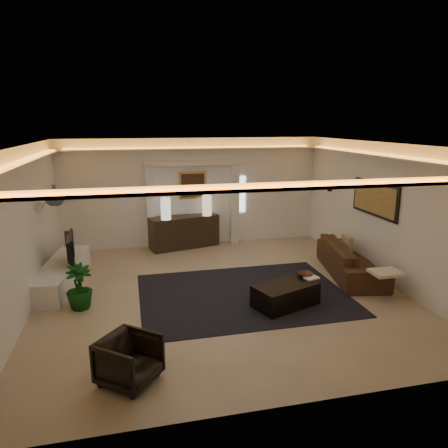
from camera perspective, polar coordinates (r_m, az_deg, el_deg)
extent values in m
plane|color=tan|center=(8.36, -0.41, -9.40)|extent=(7.00, 7.00, 0.00)
plane|color=white|center=(7.69, -0.45, 10.88)|extent=(7.00, 7.00, 0.00)
plane|color=white|center=(11.27, -4.34, 4.37)|extent=(7.00, 0.00, 7.00)
plane|color=white|center=(4.71, 9.06, -9.44)|extent=(7.00, 0.00, 7.00)
plane|color=white|center=(7.93, -25.94, -1.05)|extent=(0.00, 7.00, 7.00)
plane|color=white|center=(9.29, 21.14, 1.43)|extent=(0.00, 7.00, 7.00)
cube|color=silver|center=(7.71, -0.45, 8.80)|extent=(7.00, 7.00, 0.04)
cube|color=white|center=(11.55, 2.34, 4.12)|extent=(0.25, 0.03, 1.00)
cube|color=black|center=(8.27, 2.64, -9.63)|extent=(4.00, 3.00, 0.01)
cube|color=silver|center=(11.13, -10.09, 2.24)|extent=(0.22, 0.20, 2.20)
cube|color=silver|center=(11.47, 1.47, 2.79)|extent=(0.22, 0.20, 2.20)
cube|color=silver|center=(11.07, -4.33, 8.38)|extent=(2.52, 0.20, 0.12)
cube|color=tan|center=(11.21, -4.33, 5.36)|extent=(0.74, 0.04, 0.74)
cube|color=#4C2D1E|center=(11.19, -4.31, 5.34)|extent=(0.62, 0.02, 0.62)
cube|color=black|center=(9.48, 20.11, 3.29)|extent=(0.04, 1.64, 0.74)
cube|color=tan|center=(9.46, 19.99, 3.29)|extent=(0.02, 1.50, 0.62)
cylinder|color=black|center=(11.05, 14.39, 5.00)|extent=(0.12, 0.12, 0.22)
cube|color=silver|center=(9.22, -23.87, 2.35)|extent=(0.10, 0.55, 0.04)
cube|color=black|center=(11.21, -5.51, -1.20)|extent=(1.92, 1.00, 0.92)
cylinder|color=white|center=(10.72, -8.03, 1.83)|extent=(0.31, 0.31, 0.57)
cylinder|color=beige|center=(11.09, -2.36, 2.35)|extent=(0.28, 0.28, 0.55)
cube|color=white|center=(9.31, -21.51, -6.43)|extent=(0.98, 2.59, 0.47)
imported|color=black|center=(9.07, -20.85, -3.36)|extent=(1.08, 0.27, 0.61)
cylinder|color=#33261C|center=(10.38, -20.76, -1.91)|extent=(0.17, 0.17, 0.36)
imported|color=slate|center=(9.00, -22.35, 3.71)|extent=(0.41, 0.41, 0.41)
imported|color=#0D3D0F|center=(7.98, -19.35, -8.20)|extent=(0.58, 0.58, 0.82)
imported|color=#4F3420|center=(9.59, 17.14, -4.68)|extent=(2.56, 1.42, 0.71)
cube|color=beige|center=(8.40, 21.40, -6.25)|extent=(0.55, 0.45, 0.06)
cube|color=tan|center=(9.94, 16.62, -2.80)|extent=(0.20, 0.45, 0.43)
cube|color=black|center=(7.78, 8.45, -9.72)|extent=(1.31, 1.00, 0.43)
imported|color=#46281C|center=(8.16, 11.12, -6.90)|extent=(0.30, 0.30, 0.07)
cube|color=white|center=(8.06, 11.98, -7.35)|extent=(0.31, 0.26, 0.03)
imported|color=black|center=(5.74, -12.95, -17.83)|extent=(0.96, 0.96, 0.63)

